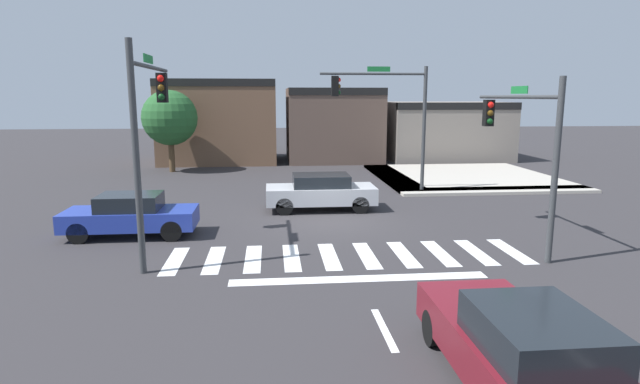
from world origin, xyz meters
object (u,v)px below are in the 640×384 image
object	(u,v)px
traffic_signal_southwest	(148,116)
car_blue	(131,215)
car_maroon	(518,347)
traffic_signal_southeast	(521,132)
car_silver	(321,192)
roadside_tree	(170,118)
traffic_signal_northeast	(387,106)

from	to	relation	value
traffic_signal_southwest	car_blue	xyz separation A→B (m)	(-1.29, 2.27, -3.41)
car_maroon	car_blue	distance (m)	13.52
traffic_signal_southeast	car_silver	distance (m)	8.48
car_maroon	traffic_signal_southwest	bearing A→B (deg)	42.08
car_silver	car_blue	distance (m)	7.71
car_blue	car_maroon	bearing A→B (deg)	129.70
roadside_tree	car_silver	bearing A→B (deg)	-55.41
traffic_signal_southeast	car_maroon	xyz separation A→B (m)	(-4.05, -8.48, -2.80)
car_blue	roadside_tree	xyz separation A→B (m)	(-1.46, 15.59, 2.64)
car_silver	roadside_tree	world-z (taller)	roadside_tree
traffic_signal_southeast	traffic_signal_northeast	distance (m)	9.30
traffic_signal_northeast	traffic_signal_southeast	bearing A→B (deg)	104.44
traffic_signal_southwest	traffic_signal_northeast	xyz separation A→B (m)	(9.08, 9.32, 0.13)
car_silver	car_maroon	distance (m)	14.06
roadside_tree	traffic_signal_southwest	bearing A→B (deg)	-81.26
car_blue	roadside_tree	world-z (taller)	roadside_tree
traffic_signal_southwest	traffic_signal_southeast	distance (m)	11.41
traffic_signal_southeast	traffic_signal_northeast	bearing A→B (deg)	14.44
traffic_signal_northeast	car_silver	world-z (taller)	traffic_signal_northeast
traffic_signal_southwest	roadside_tree	size ratio (longest dim) A/B	1.20
traffic_signal_southeast	roadside_tree	bearing A→B (deg)	38.92
traffic_signal_southwest	car_blue	size ratio (longest dim) A/B	1.41
traffic_signal_northeast	car_blue	distance (m)	13.03
car_maroon	car_blue	world-z (taller)	car_maroon
roadside_tree	traffic_signal_northeast	bearing A→B (deg)	-35.81
traffic_signal_southwest	roadside_tree	distance (m)	18.08
traffic_signal_northeast	roadside_tree	distance (m)	14.61
car_silver	car_blue	xyz separation A→B (m)	(-6.85, -3.55, -0.04)
traffic_signal_southwest	car_silver	world-z (taller)	traffic_signal_southwest
traffic_signal_southwest	car_blue	bearing A→B (deg)	29.66
traffic_signal_northeast	car_silver	bearing A→B (deg)	44.86
car_maroon	car_blue	xyz separation A→B (m)	(-8.63, 10.40, -0.06)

